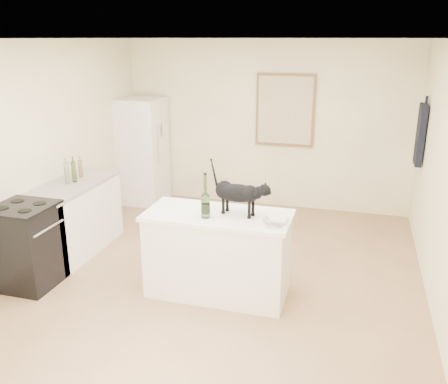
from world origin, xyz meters
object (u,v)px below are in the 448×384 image
glass_bowl (276,222)px  wine_bottle (205,198)px  stove (27,247)px  black_cat (237,195)px  fridge (142,151)px

glass_bowl → wine_bottle: bearing=178.8°
stove → glass_bowl: 2.73m
wine_bottle → glass_bowl: bearing=-1.2°
stove → black_cat: black_cat is taller
fridge → glass_bowl: fridge is taller
black_cat → wine_bottle: black_cat is taller
fridge → glass_bowl: (2.68, -2.70, 0.08)m
wine_bottle → glass_bowl: wine_bottle is taller
fridge → wine_bottle: fridge is taller
wine_bottle → glass_bowl: size_ratio=1.65×
fridge → black_cat: 3.38m
fridge → glass_bowl: bearing=-45.3°
stove → glass_bowl: glass_bowl is taller
black_cat → glass_bowl: bearing=-10.7°
stove → wine_bottle: 2.09m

